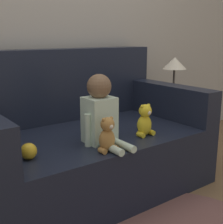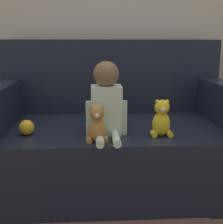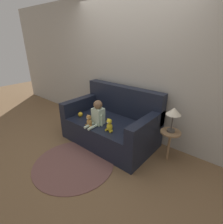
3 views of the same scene
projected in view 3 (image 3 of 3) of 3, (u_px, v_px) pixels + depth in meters
name	position (u px, v px, depth m)	size (l,w,h in m)	color
ground_plane	(110.00, 141.00, 3.37)	(12.00, 12.00, 0.00)	brown
wall_back	(130.00, 69.00, 3.26)	(8.00, 0.05, 2.60)	#ADA89E
couch	(112.00, 124.00, 3.28)	(1.66, 0.98, 1.00)	black
person_baby	(98.00, 114.00, 2.99)	(0.25, 0.37, 0.43)	silver
teddy_bear_brown	(89.00, 121.00, 2.95)	(0.12, 0.09, 0.21)	#AD7A3D
plush_toy_side	(109.00, 125.00, 2.79)	(0.13, 0.10, 0.22)	yellow
toy_ball	(80.00, 114.00, 3.33)	(0.09, 0.09, 0.09)	gold
floor_rug	(74.00, 164.00, 2.75)	(1.26, 1.26, 0.01)	brown
side_table	(172.00, 121.00, 2.60)	(0.31, 0.31, 0.91)	#93704C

